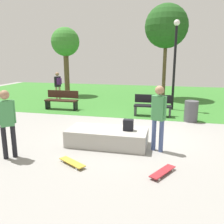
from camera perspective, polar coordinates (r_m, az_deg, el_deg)
The scene contains 15 objects.
ground_plane at distance 7.92m, azimuth 5.42°, elevation -5.60°, with size 28.00×28.00×0.00m, color gray.
grass_lawn at distance 15.74m, azimuth 9.53°, elevation 3.69°, with size 26.60×11.88×0.01m, color #387A2D.
concrete_ledge at distance 7.00m, azimuth -1.14°, elevation -6.03°, with size 2.30×1.05×0.48m, color #A8A59E.
backpack_on_ledge at distance 6.80m, azimuth 3.91°, elevation -3.11°, with size 0.28×0.20×0.32m, color black.
skater_performing_trick at distance 6.45m, azimuth -23.84°, elevation -1.53°, with size 0.37×0.36×1.75m.
skater_watching at distance 6.46m, azimuth 11.06°, elevation -0.28°, with size 0.40×0.31×1.80m.
skateboard_by_ledge at distance 5.91m, azimuth -9.51°, elevation -11.78°, with size 0.79×0.59×0.08m.
skateboard_spare at distance 5.52m, azimuth 12.02°, elevation -13.78°, with size 0.57×0.80×0.08m.
park_bench_near_path at distance 11.94m, azimuth -11.90°, elevation 2.94°, with size 1.60×0.47×0.91m.
park_bench_far_right at distance 10.52m, azimuth 9.71°, elevation 1.68°, with size 1.61×0.50×0.91m.
tree_slender_maple at distance 15.16m, azimuth 12.87°, elevation 19.28°, with size 2.53×2.53×5.53m.
tree_leaning_ash at distance 16.26m, azimuth -11.08°, elevation 15.79°, with size 1.81×1.81×4.37m.
lamp_post at distance 11.79m, azimuth 14.81°, elevation 12.71°, with size 0.28×0.28×4.17m.
trash_bin at distance 9.98m, azimuth 18.38°, elevation 0.18°, with size 0.53×0.53×0.83m, color #4C4C51.
pedestrian_with_backpack at distance 14.41m, azimuth -12.81°, elevation 6.63°, with size 0.44×0.43×1.65m.
Camera 1 is at (1.00, -7.44, 2.54)m, focal length 38.25 mm.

